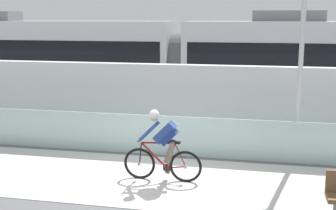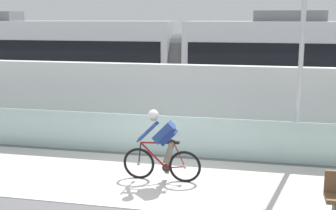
# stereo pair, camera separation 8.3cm
# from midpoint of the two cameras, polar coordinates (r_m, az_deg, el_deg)

# --- Properties ---
(ground_plane) EXTENTS (200.00, 200.00, 0.00)m
(ground_plane) POSITION_cam_midpoint_polar(r_m,az_deg,el_deg) (10.07, -1.79, -9.60)
(ground_plane) COLOR slate
(bike_path_deck) EXTENTS (32.00, 3.20, 0.01)m
(bike_path_deck) POSITION_cam_midpoint_polar(r_m,az_deg,el_deg) (10.07, -1.79, -9.57)
(bike_path_deck) COLOR silver
(bike_path_deck) RESTS_ON ground
(glass_parapet) EXTENTS (32.00, 0.05, 1.06)m
(glass_parapet) POSITION_cam_midpoint_polar(r_m,az_deg,el_deg) (11.62, 0.40, -3.99)
(glass_parapet) COLOR silver
(glass_parapet) RESTS_ON ground
(concrete_barrier_wall) EXTENTS (32.00, 0.36, 2.22)m
(concrete_barrier_wall) POSITION_cam_midpoint_polar(r_m,az_deg,el_deg) (13.21, 1.99, 0.45)
(concrete_barrier_wall) COLOR white
(concrete_barrier_wall) RESTS_ON ground
(tram_rail_near) EXTENTS (32.00, 0.08, 0.01)m
(tram_rail_near) POSITION_cam_midpoint_polar(r_m,az_deg,el_deg) (15.84, 3.56, -1.84)
(tram_rail_near) COLOR #595654
(tram_rail_near) RESTS_ON ground
(tram_rail_far) EXTENTS (32.00, 0.08, 0.01)m
(tram_rail_far) POSITION_cam_midpoint_polar(r_m,az_deg,el_deg) (17.23, 4.28, -0.78)
(tram_rail_far) COLOR #595654
(tram_rail_far) RESTS_ON ground
(tram) EXTENTS (22.56, 2.54, 3.81)m
(tram) POSITION_cam_midpoint_polar(r_m,az_deg,el_deg) (16.33, 1.76, 5.30)
(tram) COLOR silver
(tram) RESTS_ON ground
(cyclist_on_bike) EXTENTS (1.77, 0.58, 1.61)m
(cyclist_on_bike) POSITION_cam_midpoint_polar(r_m,az_deg,el_deg) (9.77, -0.55, -5.41)
(cyclist_on_bike) COLOR black
(cyclist_on_bike) RESTS_ON ground
(lamp_post_antenna) EXTENTS (0.28, 0.28, 5.20)m
(lamp_post_antenna) POSITION_cam_midpoint_polar(r_m,az_deg,el_deg) (11.32, 17.20, 9.28)
(lamp_post_antenna) COLOR gray
(lamp_post_antenna) RESTS_ON ground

